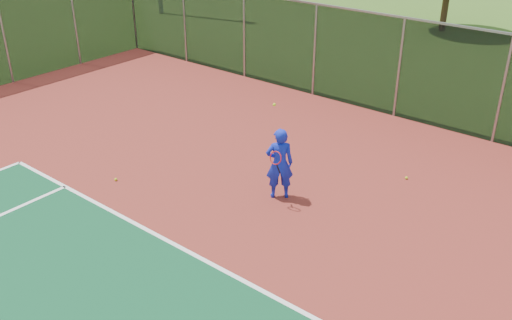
% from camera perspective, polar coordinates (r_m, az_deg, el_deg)
% --- Properties ---
extents(fence_back, '(30.00, 0.06, 3.03)m').
position_cam_1_polar(fence_back, '(16.61, 23.46, 6.55)').
color(fence_back, black).
rests_on(fence_back, court_apron).
extents(tennis_player, '(0.73, 0.77, 2.20)m').
position_cam_1_polar(tennis_player, '(12.77, 2.37, -0.35)').
color(tennis_player, '#1323B9').
rests_on(tennis_player, court_apron).
extents(practice_ball_1, '(0.07, 0.07, 0.07)m').
position_cam_1_polar(practice_ball_1, '(14.22, -13.85, -1.90)').
color(practice_ball_1, '#BBD919').
rests_on(practice_ball_1, court_apron).
extents(practice_ball_2, '(0.07, 0.07, 0.07)m').
position_cam_1_polar(practice_ball_2, '(14.35, 14.81, -1.74)').
color(practice_ball_2, '#BBD919').
rests_on(practice_ball_2, court_apron).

